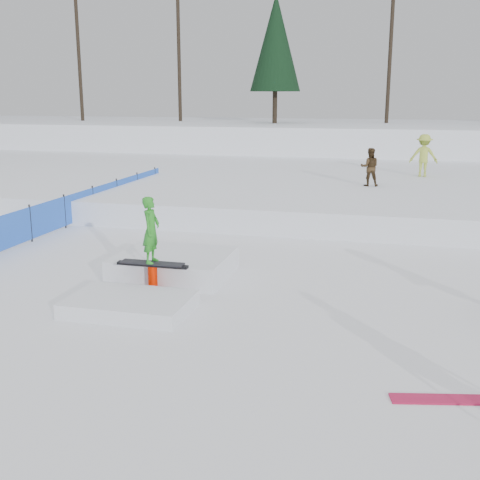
% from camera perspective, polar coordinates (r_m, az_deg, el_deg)
% --- Properties ---
extents(ground, '(120.00, 120.00, 0.00)m').
position_cam_1_polar(ground, '(11.77, -4.83, -7.30)').
color(ground, white).
extents(snow_berm, '(60.00, 14.00, 2.40)m').
position_cam_1_polar(snow_berm, '(40.64, 9.31, 9.21)').
color(snow_berm, white).
rests_on(snow_berm, ground).
extents(snow_midrise, '(50.00, 18.00, 0.80)m').
position_cam_1_polar(snow_midrise, '(26.89, 6.44, 5.42)').
color(snow_midrise, white).
rests_on(snow_midrise, ground).
extents(safety_fence, '(0.05, 16.00, 1.10)m').
position_cam_1_polar(safety_fence, '(20.11, -16.28, 2.63)').
color(safety_fence, blue).
rests_on(safety_fence, ground).
extents(treeline, '(40.24, 4.22, 10.50)m').
position_cam_1_polar(treeline, '(38.86, 18.99, 17.72)').
color(treeline, black).
rests_on(treeline, snow_berm).
extents(walker_olive, '(0.77, 0.64, 1.44)m').
position_cam_1_polar(walker_olive, '(23.48, 12.20, 6.78)').
color(walker_olive, '#392815').
rests_on(walker_olive, snow_midrise).
extents(walker_ygreen, '(1.19, 0.73, 1.78)m').
position_cam_1_polar(walker_ygreen, '(26.80, 17.02, 7.67)').
color(walker_ygreen, '#AFC644').
rests_on(walker_ygreen, snow_midrise).
extents(loose_board_red, '(1.43, 0.57, 0.03)m').
position_cam_1_polar(loose_board_red, '(9.20, 18.47, -14.13)').
color(loose_board_red, '#B21640').
rests_on(loose_board_red, ground).
extents(jib_rail_feature, '(2.60, 4.40, 2.11)m').
position_cam_1_polar(jib_rail_feature, '(13.67, -7.33, -3.02)').
color(jib_rail_feature, white).
rests_on(jib_rail_feature, ground).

